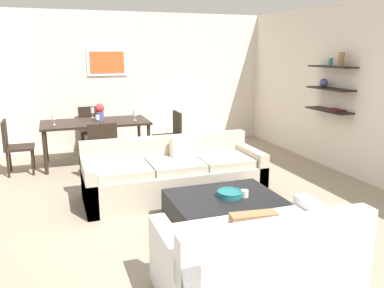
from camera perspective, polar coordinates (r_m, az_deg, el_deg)
The scene contains 18 objects.
ground_plane at distance 5.19m, azimuth -2.48°, elevation -8.84°, with size 18.00×18.00×0.00m, color gray.
back_wall_unit at distance 8.32m, azimuth -7.85°, elevation 9.06°, with size 8.40×0.09×2.70m.
right_wall_shelf_unit at distance 6.85m, azimuth 20.97°, elevation 7.40°, with size 0.34×8.20×2.70m.
sofa_beige at distance 5.41m, azimuth -2.65°, elevation -4.59°, with size 2.39×0.90×0.78m.
loveseat_white at distance 3.41m, azimuth 9.32°, elevation -16.10°, with size 1.57×0.90×0.78m.
coffee_table at distance 4.50m, azimuth 4.66°, elevation -9.81°, with size 1.20×0.94×0.38m.
decorative_bowl at distance 4.43m, azimuth 5.49°, elevation -7.08°, with size 0.29×0.29×0.07m.
candle_jar at distance 4.43m, azimuth 7.58°, elevation -7.08°, with size 0.09×0.09×0.08m, color silver.
dining_table at distance 7.11m, azimuth -13.72°, elevation 2.63°, with size 1.82×0.93×0.75m.
dining_chair_foot at distance 6.30m, azimuth -12.78°, elevation -0.32°, with size 0.44×0.44×0.88m.
dining_chair_left_near at distance 6.94m, azimuth -24.30°, elevation 0.07°, with size 0.44×0.44×0.88m.
dining_chair_head at distance 8.00m, azimuth -14.32°, elevation 2.47°, with size 0.44×0.44×0.88m.
dining_chair_right_near at distance 7.19m, azimuth -2.99°, elevation 1.68°, with size 0.44×0.44×0.88m.
wine_glass_left_near at distance 6.94m, azimuth -19.27°, elevation 3.64°, with size 0.07×0.07×0.18m.
wine_glass_foot at distance 6.68m, azimuth -13.44°, elevation 3.66°, with size 0.06×0.06×0.17m.
wine_glass_head at distance 7.48m, azimuth -14.13°, elevation 4.66°, with size 0.06×0.06×0.19m.
wine_glass_right_near at distance 7.07m, azimuth -8.24°, elevation 4.41°, with size 0.07×0.07×0.18m.
centerpiece_vase at distance 7.10m, azimuth -13.15°, elevation 4.57°, with size 0.16×0.16×0.31m.
Camera 1 is at (-1.39, -4.60, 1.96)m, focal length 37.07 mm.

